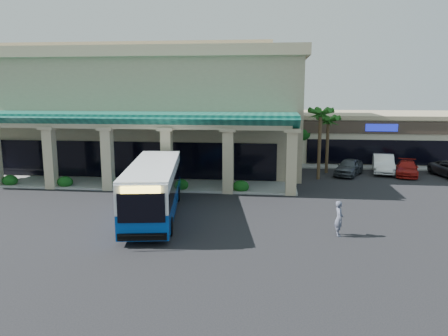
# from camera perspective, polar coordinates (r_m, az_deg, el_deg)

# --- Properties ---
(ground) EXTENTS (110.00, 110.00, 0.00)m
(ground) POSITION_cam_1_polar(r_m,az_deg,el_deg) (27.04, -3.80, -5.75)
(ground) COLOR black
(main_building) EXTENTS (30.80, 14.80, 11.35)m
(main_building) POSITION_cam_1_polar(r_m,az_deg,el_deg) (43.50, -10.57, 7.76)
(main_building) COLOR tan
(main_building) RESTS_ON ground
(arcade) EXTENTS (30.00, 6.20, 5.70)m
(arcade) POSITION_cam_1_polar(r_m,az_deg,el_deg) (35.08, -14.80, 2.39)
(arcade) COLOR #0E564A
(arcade) RESTS_ON ground
(strip_mall) EXTENTS (22.50, 12.50, 4.90)m
(strip_mall) POSITION_cam_1_polar(r_m,az_deg,el_deg) (51.54, 21.49, 3.99)
(strip_mall) COLOR beige
(strip_mall) RESTS_ON ground
(palm_0) EXTENTS (2.40, 2.40, 6.60)m
(palm_0) POSITION_cam_1_polar(r_m,az_deg,el_deg) (36.98, 12.38, 3.58)
(palm_0) COLOR #1A5115
(palm_0) RESTS_ON ground
(palm_1) EXTENTS (2.40, 2.40, 5.80)m
(palm_1) POSITION_cam_1_polar(r_m,az_deg,el_deg) (40.10, 13.37, 3.47)
(palm_1) COLOR #1A5115
(palm_1) RESTS_ON ground
(broadleaf_tree) EXTENTS (2.60, 2.60, 4.81)m
(broadleaf_tree) POSITION_cam_1_polar(r_m,az_deg,el_deg) (44.93, 10.07, 3.66)
(broadleaf_tree) COLOR #0E4110
(broadleaf_tree) RESTS_ON ground
(transit_bus) EXTENTS (4.43, 11.59, 3.16)m
(transit_bus) POSITION_cam_1_polar(r_m,az_deg,el_deg) (26.20, -9.13, -2.82)
(transit_bus) COLOR #0740A2
(transit_bus) RESTS_ON ground
(pedestrian) EXTENTS (0.46, 0.68, 1.83)m
(pedestrian) POSITION_cam_1_polar(r_m,az_deg,el_deg) (23.29, 14.79, -6.38)
(pedestrian) COLOR #4F5467
(pedestrian) RESTS_ON ground
(car_silver) EXTENTS (3.35, 4.64, 1.47)m
(car_silver) POSITION_cam_1_polar(r_m,az_deg,el_deg) (39.70, 16.00, 0.12)
(car_silver) COLOR #424950
(car_silver) RESTS_ON ground
(car_white) EXTENTS (2.56, 5.19, 1.64)m
(car_white) POSITION_cam_1_polar(r_m,az_deg,el_deg) (41.89, 20.08, 0.53)
(car_white) COLOR white
(car_white) RESTS_ON ground
(car_red) EXTENTS (2.88, 4.73, 1.28)m
(car_red) POSITION_cam_1_polar(r_m,az_deg,el_deg) (41.19, 22.79, -0.06)
(car_red) COLOR maroon
(car_red) RESTS_ON ground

